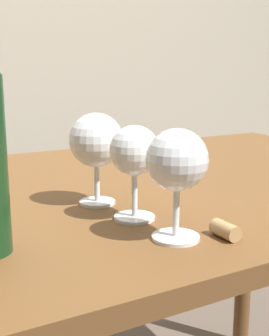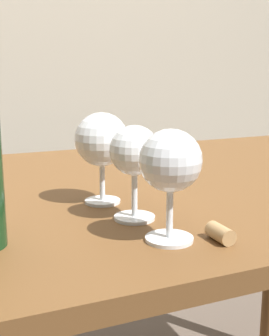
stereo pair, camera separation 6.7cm
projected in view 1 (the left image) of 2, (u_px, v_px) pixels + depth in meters
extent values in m
cube|color=brown|center=(103.00, 193.00, 0.89)|extent=(1.56, 0.84, 0.03)
cylinder|color=brown|center=(245.00, 249.00, 1.62)|extent=(0.06, 0.06, 0.75)
cylinder|color=white|center=(175.00, 237.00, 0.61)|extent=(0.06, 0.06, 0.00)
cylinder|color=white|center=(176.00, 208.00, 0.60)|extent=(0.01, 0.01, 0.08)
sphere|color=white|center=(177.00, 160.00, 0.59)|extent=(0.08, 0.08, 0.08)
ellipsoid|color=gold|center=(177.00, 160.00, 0.59)|extent=(0.07, 0.07, 0.04)
cylinder|color=white|center=(135.00, 217.00, 0.69)|extent=(0.06, 0.06, 0.00)
cylinder|color=white|center=(135.00, 191.00, 0.68)|extent=(0.01, 0.01, 0.08)
sphere|color=white|center=(135.00, 150.00, 0.67)|extent=(0.07, 0.07, 0.07)
ellipsoid|color=maroon|center=(135.00, 152.00, 0.67)|extent=(0.07, 0.07, 0.03)
cylinder|color=white|center=(97.00, 202.00, 0.77)|extent=(0.06, 0.06, 0.00)
cylinder|color=white|center=(97.00, 179.00, 0.76)|extent=(0.01, 0.01, 0.07)
sphere|color=white|center=(96.00, 140.00, 0.75)|extent=(0.09, 0.09, 0.09)
ellipsoid|color=maroon|center=(96.00, 142.00, 0.75)|extent=(0.08, 0.08, 0.03)
cylinder|color=tan|center=(225.00, 230.00, 0.61)|extent=(0.02, 0.04, 0.02)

